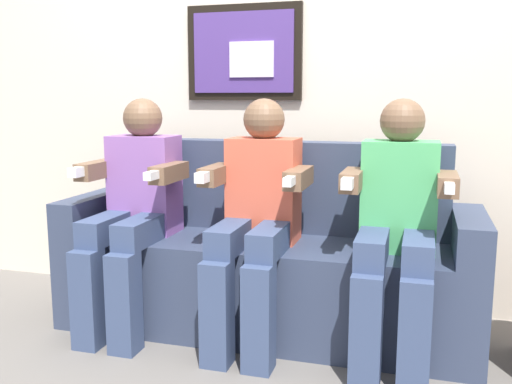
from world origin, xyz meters
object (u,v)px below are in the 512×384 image
at_px(couch, 266,265).
at_px(person_on_left, 134,205).
at_px(person_in_middle, 257,212).
at_px(person_on_right, 397,221).

relative_size(couch, person_on_left, 1.77).
distance_m(person_in_middle, person_on_right, 0.61).
distance_m(person_on_left, person_on_right, 1.23).
relative_size(couch, person_on_right, 1.77).
bearing_deg(couch, person_on_right, -15.31).
bearing_deg(person_on_right, person_on_left, 180.00).
xyz_separation_m(person_on_left, person_on_right, (1.23, 0.00, 0.00)).
height_order(person_on_left, person_in_middle, same).
relative_size(person_on_left, person_in_middle, 1.00).
bearing_deg(person_in_middle, person_on_left, 180.00).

